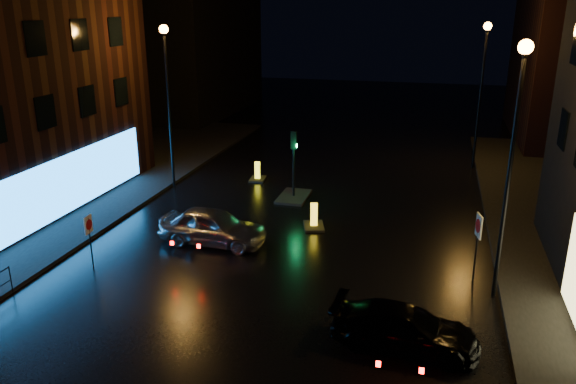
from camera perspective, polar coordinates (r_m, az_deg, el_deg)
name	(u,v)px	position (r m, az deg, el deg)	size (l,w,h in m)	color
ground	(209,364)	(16.17, -8.02, -16.93)	(120.00, 120.00, 0.00)	black
building_far_left	(190,32)	(51.72, -9.96, 15.76)	(8.00, 16.00, 14.00)	black
street_lamp_lfar	(167,83)	(29.43, -12.16, 10.82)	(0.44, 0.44, 8.37)	black
street_lamp_rnear	(514,134)	(18.56, 22.01, 5.48)	(0.44, 0.44, 8.37)	black
street_lamp_rfar	(483,74)	(34.31, 19.16, 11.28)	(0.44, 0.44, 8.37)	black
traffic_signal	(294,188)	(28.27, 0.58, 0.38)	(1.40, 2.40, 3.45)	black
silver_hatchback	(213,226)	(23.05, -7.64, -3.49)	(1.75, 4.36, 1.49)	#A3A5AA
dark_sedan	(405,328)	(16.71, 11.80, -13.40)	(1.70, 4.18, 1.21)	black
bollard_near	(314,222)	(24.66, 2.64, -3.07)	(1.19, 1.47, 1.12)	black
bollard_far	(258,176)	(31.27, -3.12, 1.63)	(0.92, 1.27, 1.05)	black
road_sign_left	(89,229)	(21.80, -19.57, -3.56)	(0.09, 0.49, 2.03)	black
road_sign_right	(478,232)	(20.50, 18.75, -3.84)	(0.19, 0.60, 2.50)	black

